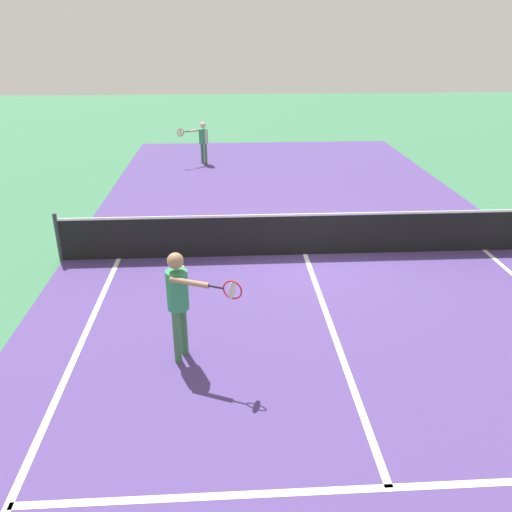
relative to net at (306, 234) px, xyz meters
The scene contains 8 objects.
ground_plane 0.49m from the net, ahead, with size 60.00×60.00×0.00m, color #38724C.
court_surface_inbounds 0.49m from the net, ahead, with size 10.62×24.40×0.00m, color #4C387A.
line_sideline_left 7.24m from the net, 124.66° to the right, with size 0.10×11.89×0.01m, color white.
line_service_near 6.42m from the net, 90.00° to the right, with size 8.22×0.10×0.01m, color white.
line_center_service 3.24m from the net, 90.00° to the right, with size 0.10×6.40×0.01m, color white.
net is the anchor object (origin of this frame).
player_near 4.55m from the net, 122.66° to the right, with size 1.09×0.84×1.75m.
player_far 8.91m from the net, 106.62° to the left, with size 1.07×0.64×1.51m.
Camera 1 is at (-1.71, -10.46, 4.66)m, focal length 36.23 mm.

